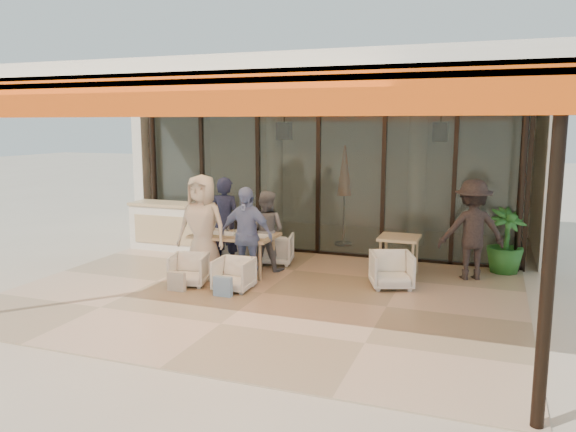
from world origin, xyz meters
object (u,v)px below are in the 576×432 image
host_counter (173,226)px  diner_grey (266,231)px  diner_periwinkle (246,235)px  potted_palm (505,241)px  side_table (399,242)px  chair_near_left (189,268)px  standing_woman (472,230)px  chair_near_right (234,273)px  dining_table (235,237)px  side_chair (392,268)px  chair_far_left (237,245)px  diner_navy (225,222)px  chair_far_right (276,247)px  diner_cream (202,227)px

host_counter → diner_grey: size_ratio=1.23×
diner_grey → diner_periwinkle: bearing=92.5°
diner_periwinkle → potted_palm: 4.73m
side_table → potted_palm: size_ratio=0.62×
chair_near_left → standing_woman: 4.94m
diner_grey → chair_near_right: bearing=92.5°
dining_table → chair_near_right: size_ratio=2.48×
dining_table → chair_near_right: bearing=-65.9°
chair_near_left → side_chair: (3.25, 1.03, 0.04)m
chair_near_left → potted_palm: potted_palm is taller
diner_periwinkle → chair_far_left: bearing=124.3°
diner_navy → potted_palm: (5.03, 1.28, -0.26)m
side_chair → dining_table: bearing=161.3°
chair_near_left → diner_grey: (0.84, 1.40, 0.45)m
chair_far_left → chair_near_left: (0.00, -1.90, -0.01)m
standing_woman → side_table: bearing=-6.4°
diner_grey → dining_table: bearing=48.5°
host_counter → potted_palm: 6.75m
side_chair → host_counter: bearing=145.8°
chair_far_left → chair_far_right: bearing=170.9°
diner_periwinkle → side_table: (2.41, 1.28, -0.20)m
diner_cream → diner_periwinkle: size_ratio=1.11×
chair_near_left → potted_palm: size_ratio=0.50×
host_counter → potted_palm: (6.73, 0.41, 0.07)m
chair_near_left → side_chair: size_ratio=0.88×
chair_far_left → diner_navy: diner_navy is taller
host_counter → side_chair: size_ratio=2.71×
chair_near_left → potted_palm: (5.03, 2.68, 0.30)m
diner_grey → side_table: 2.44m
chair_far_right → chair_near_left: size_ratio=1.10×
standing_woman → diner_navy: bearing=-10.6°
chair_far_right → chair_far_left: bearing=-12.1°
dining_table → chair_near_right: dining_table is taller
chair_far_left → standing_woman: (4.46, 0.14, 0.58)m
dining_table → chair_far_left: dining_table is taller
diner_grey → standing_woman: bearing=-167.4°
chair_far_right → side_table: side_table is taller
side_chair → diner_navy: bearing=153.4°
chair_near_right → diner_grey: bearing=88.6°
dining_table → side_table: dining_table is taller
standing_woman → dining_table: bearing=-3.8°
host_counter → diner_cream: size_ratio=1.00×
chair_near_left → diner_periwinkle: diner_periwinkle is taller
diner_periwinkle → side_table: size_ratio=2.25×
host_counter → dining_table: host_counter is taller
chair_far_right → chair_near_left: (-0.84, -1.90, -0.03)m
diner_grey → chair_far_right: bearing=-87.5°
host_counter → diner_cream: 2.49m
host_counter → diner_periwinkle: (2.54, -1.77, 0.31)m
diner_cream → potted_palm: 5.50m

